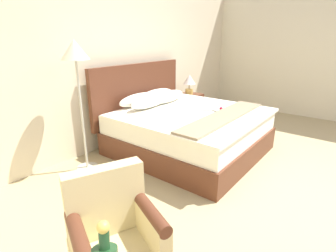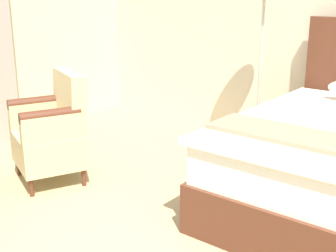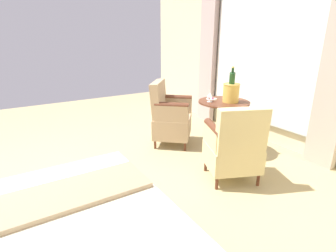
{
  "view_description": "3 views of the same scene",
  "coord_description": "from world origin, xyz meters",
  "px_view_note": "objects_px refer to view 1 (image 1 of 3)",
  "views": [
    {
      "loc": [
        -2.92,
        -0.3,
        1.69
      ],
      "look_at": [
        -1.01,
        1.2,
        0.86
      ],
      "focal_mm": 28.0,
      "sensor_mm": 36.0,
      "label": 1
    },
    {
      "loc": [
        0.91,
        -1.41,
        1.55
      ],
      "look_at": [
        -0.8,
        0.75,
        0.71
      ],
      "focal_mm": 50.0,
      "sensor_mm": 36.0,
      "label": 2
    },
    {
      "loc": [
        -0.03,
        2.68,
        1.55
      ],
      "look_at": [
        -1.15,
        0.88,
        0.83
      ],
      "focal_mm": 28.0,
      "sensor_mm": 36.0,
      "label": 3
    }
  ],
  "objects_px": {
    "bed": "(185,127)",
    "floor_lamp_brass": "(76,63)",
    "nightstand": "(189,109)",
    "armchair_by_window": "(115,242)",
    "bedside_lamp": "(189,82)"
  },
  "relations": [
    {
      "from": "bedside_lamp",
      "to": "floor_lamp_brass",
      "type": "distance_m",
      "value": 2.54
    },
    {
      "from": "bed",
      "to": "nightstand",
      "type": "distance_m",
      "value": 1.34
    },
    {
      "from": "nightstand",
      "to": "bed",
      "type": "bearing_deg",
      "value": -148.88
    },
    {
      "from": "bedside_lamp",
      "to": "armchair_by_window",
      "type": "relative_size",
      "value": 0.44
    },
    {
      "from": "armchair_by_window",
      "to": "bedside_lamp",
      "type": "bearing_deg",
      "value": 26.62
    },
    {
      "from": "nightstand",
      "to": "armchair_by_window",
      "type": "relative_size",
      "value": 0.68
    },
    {
      "from": "bed",
      "to": "nightstand",
      "type": "xyz_separation_m",
      "value": [
        1.15,
        0.69,
        -0.07
      ]
    },
    {
      "from": "floor_lamp_brass",
      "to": "armchair_by_window",
      "type": "distance_m",
      "value": 2.17
    },
    {
      "from": "bed",
      "to": "floor_lamp_brass",
      "type": "xyz_separation_m",
      "value": [
        -1.33,
        0.66,
        1.02
      ]
    },
    {
      "from": "bedside_lamp",
      "to": "nightstand",
      "type": "bearing_deg",
      "value": 0.0
    },
    {
      "from": "nightstand",
      "to": "bedside_lamp",
      "type": "xyz_separation_m",
      "value": [
        -0.0,
        -0.0,
        0.55
      ]
    },
    {
      "from": "bed",
      "to": "armchair_by_window",
      "type": "bearing_deg",
      "value": -155.79
    },
    {
      "from": "nightstand",
      "to": "floor_lamp_brass",
      "type": "bearing_deg",
      "value": -179.17
    },
    {
      "from": "nightstand",
      "to": "armchair_by_window",
      "type": "distance_m",
      "value": 3.84
    },
    {
      "from": "floor_lamp_brass",
      "to": "armchair_by_window",
      "type": "xyz_separation_m",
      "value": [
        -0.95,
        -1.68,
        -0.98
      ]
    }
  ]
}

